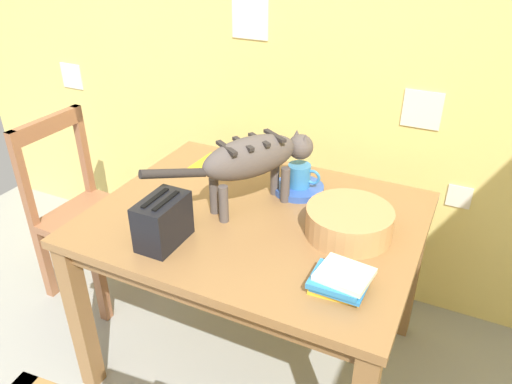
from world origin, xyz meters
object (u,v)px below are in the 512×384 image
(cat, at_px, (254,158))
(wicker_basket, at_px, (349,222))
(saucer_bowl, at_px, (298,188))
(wooden_chair_far, at_px, (85,212))
(toaster, at_px, (163,221))
(coffee_mug, at_px, (300,175))
(book_stack, at_px, (340,280))
(magazine, at_px, (221,166))
(dining_table, at_px, (256,234))

(cat, xyz_separation_m, wicker_basket, (0.39, -0.04, -0.15))
(saucer_bowl, height_order, wooden_chair_far, wooden_chair_far)
(toaster, distance_m, wooden_chair_far, 0.96)
(coffee_mug, xyz_separation_m, wicker_basket, (0.27, -0.22, -0.02))
(cat, relative_size, coffee_mug, 4.48)
(cat, xyz_separation_m, book_stack, (0.45, -0.34, -0.17))
(magazine, relative_size, wicker_basket, 0.78)
(dining_table, bearing_deg, toaster, -125.02)
(wicker_basket, distance_m, toaster, 0.65)
(wooden_chair_far, bearing_deg, book_stack, 77.76)
(wicker_basket, height_order, toaster, toaster)
(cat, relative_size, toaster, 3.09)
(book_stack, xyz_separation_m, wooden_chair_far, (-1.41, 0.36, -0.33))
(wicker_basket, xyz_separation_m, wooden_chair_far, (-1.35, 0.06, -0.36))
(saucer_bowl, height_order, book_stack, book_stack)
(magazine, xyz_separation_m, wooden_chair_far, (-0.67, -0.22, -0.30))
(book_stack, bearing_deg, wooden_chair_far, 165.72)
(coffee_mug, bearing_deg, saucer_bowl, 180.00)
(book_stack, distance_m, toaster, 0.63)
(coffee_mug, bearing_deg, book_stack, -57.15)
(saucer_bowl, distance_m, wicker_basket, 0.35)
(coffee_mug, xyz_separation_m, magazine, (-0.40, 0.06, -0.07))
(saucer_bowl, xyz_separation_m, book_stack, (0.34, -0.52, 0.02))
(dining_table, xyz_separation_m, wooden_chair_far, (-0.99, 0.08, -0.21))
(dining_table, distance_m, cat, 0.30)
(dining_table, distance_m, saucer_bowl, 0.27)
(dining_table, relative_size, cat, 1.98)
(wooden_chair_far, bearing_deg, wicker_basket, 89.55)
(dining_table, bearing_deg, saucer_bowl, 72.05)
(wooden_chair_far, bearing_deg, dining_table, 87.22)
(toaster, bearing_deg, magazine, 100.49)
(cat, distance_m, saucer_bowl, 0.29)
(coffee_mug, xyz_separation_m, wooden_chair_far, (-1.08, -0.16, -0.38))
(cat, bearing_deg, wicker_basket, 27.04)
(cat, xyz_separation_m, wooden_chair_far, (-0.96, 0.02, -0.51))
(dining_table, xyz_separation_m, cat, (-0.04, 0.06, 0.29))
(wooden_chair_far, bearing_deg, saucer_bowl, 100.47)
(magazine, relative_size, wooden_chair_far, 0.26)
(magazine, xyz_separation_m, book_stack, (0.74, -0.58, 0.03))
(wicker_basket, bearing_deg, dining_table, -175.96)
(book_stack, height_order, wooden_chair_far, wooden_chair_far)
(cat, relative_size, magazine, 2.57)
(dining_table, xyz_separation_m, magazine, (-0.32, 0.31, 0.09))
(saucer_bowl, bearing_deg, wicker_basket, -38.28)
(saucer_bowl, xyz_separation_m, coffee_mug, (0.00, 0.00, 0.06))
(saucer_bowl, distance_m, coffee_mug, 0.06)
(cat, height_order, magazine, cat)
(wicker_basket, bearing_deg, wooden_chair_far, 177.51)
(book_stack, relative_size, toaster, 0.94)
(coffee_mug, relative_size, wooden_chair_far, 0.15)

